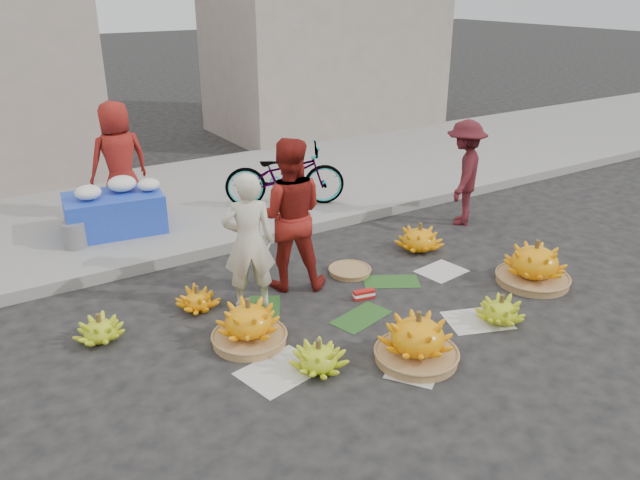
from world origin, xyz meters
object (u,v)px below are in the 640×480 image
bicycle (285,175)px  vendor_cream (249,242)px  banana_bunch_4 (535,264)px  flower_table (115,210)px  banana_bunch_0 (249,324)px

bicycle → vendor_cream: bearing=168.6°
banana_bunch_4 → flower_table: size_ratio=0.62×
flower_table → bicycle: bicycle is taller
vendor_cream → banana_bunch_4: bearing=176.8°
banana_bunch_4 → flower_table: bearing=133.5°
banana_bunch_0 → flower_table: bearing=95.9°
vendor_cream → banana_bunch_0: bearing=81.4°
vendor_cream → flower_table: vendor_cream is taller
banana_bunch_0 → bicycle: size_ratio=0.43×
banana_bunch_4 → vendor_cream: 3.35m
bicycle → banana_bunch_0: bearing=170.3°
banana_bunch_0 → flower_table: 3.39m
banana_bunch_4 → vendor_cream: (-3.06, 1.26, 0.51)m
banana_bunch_4 → bicycle: (-1.27, 3.68, 0.35)m
vendor_cream → flower_table: size_ratio=1.12×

